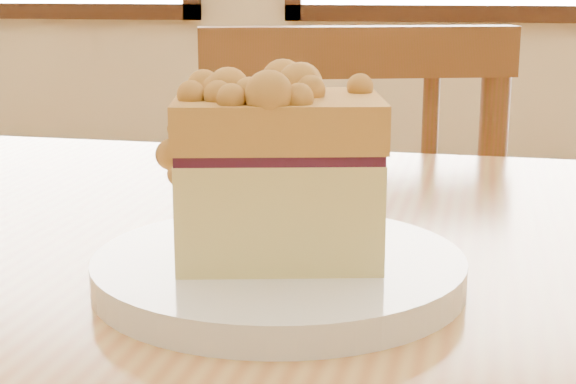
# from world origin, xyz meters

# --- Properties ---
(cafe_chair_main) EXTENTS (0.49, 0.49, 0.88)m
(cafe_chair_main) POSITION_xyz_m (0.07, 0.72, 0.44)
(cafe_chair_main) COLOR brown
(cafe_chair_main) RESTS_ON ground
(plate) EXTENTS (0.21, 0.21, 0.02)m
(plate) POSITION_xyz_m (0.11, 0.06, 0.76)
(plate) COLOR white
(plate) RESTS_ON cafe_table_main
(cake_slice) EXTENTS (0.13, 0.10, 0.11)m
(cake_slice) POSITION_xyz_m (0.11, 0.06, 0.82)
(cake_slice) COLOR #E1D47F
(cake_slice) RESTS_ON plate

